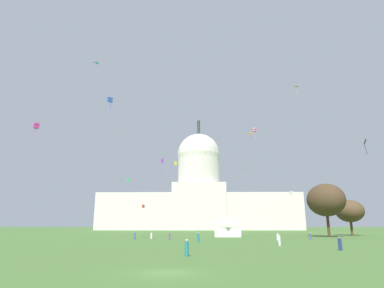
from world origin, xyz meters
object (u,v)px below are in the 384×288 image
tree_east_mid (326,200)px  person_white_mid_right (279,240)px  kite_lime_high (120,128)px  kite_turquoise_high (239,146)px  person_white_front_left (278,237)px  kite_pink_mid (255,130)px  kite_black_mid (365,143)px  kite_cyan_high (98,63)px  person_teal_mid_left (187,248)px  kite_green_mid (246,168)px  kite_violet_mid (162,162)px  kite_green_low (128,180)px  person_denim_lawn_far_left (310,237)px  person_purple_mid_center (170,237)px  kite_blue_mid (110,100)px  person_teal_back_left (198,238)px  kite_yellow_mid (176,163)px  person_denim_near_tree_west (135,236)px  event_tent (228,226)px  kite_white_low (291,193)px  kite_red_low (143,206)px  person_white_back_right (151,236)px  kite_gold_mid (114,149)px  kite_orange_high_b (298,87)px  kite_orange_high (250,134)px  capitol_building (199,197)px  person_navy_near_tent (340,244)px  tree_east_far (350,211)px

tree_east_mid → person_white_mid_right: (-20.43, -33.57, -8.43)m
kite_lime_high → kite_turquoise_high: 62.95m
person_white_front_left → kite_pink_mid: (2.82, 35.50, 32.97)m
kite_black_mid → kite_cyan_high: bearing=131.0°
person_teal_mid_left → kite_green_mid: kite_green_mid is taller
person_white_front_left → kite_green_mid: 75.49m
kite_violet_mid → kite_black_mid: 54.04m
kite_lime_high → kite_green_low: 96.19m
tree_east_mid → kite_black_mid: size_ratio=4.48×
person_denim_lawn_far_left → person_purple_mid_center: size_ratio=1.07×
kite_blue_mid → kite_pink_mid: bearing=-162.7°
person_teal_back_left → kite_yellow_mid: bearing=-144.0°
person_denim_near_tree_west → event_tent: bearing=62.1°
kite_cyan_high → kite_white_low: (55.82, 32.10, -30.10)m
person_denim_near_tree_west → kite_red_low: kite_red_low is taller
person_denim_lawn_far_left → person_white_front_left: (-6.27, 0.95, -0.09)m
kite_white_low → kite_green_low: bearing=108.4°
kite_cyan_high → kite_green_low: size_ratio=1.66×
kite_cyan_high → kite_turquoise_high: 98.42m
person_white_back_right → kite_green_low: bearing=-154.8°
kite_cyan_high → kite_yellow_mid: bearing=1.1°
person_denim_near_tree_west → kite_gold_mid: bearing=133.9°
kite_white_low → kite_turquoise_high: bearing=-2.9°
kite_blue_mid → kite_orange_high_b: bearing=172.8°
person_purple_mid_center → kite_lime_high: kite_lime_high is taller
event_tent → person_denim_near_tree_west: event_tent is taller
kite_gold_mid → kite_white_low: kite_gold_mid is taller
event_tent → kite_cyan_high: size_ratio=5.01×
tree_east_mid → kite_orange_high: (-5.18, 81.33, 40.51)m
person_denim_near_tree_west → kite_orange_high_b: (40.20, 11.55, 38.13)m
person_white_back_right → kite_turquoise_high: bearing=123.0°
kite_cyan_high → kite_violet_mid: bearing=-9.9°
kite_green_mid → kite_cyan_high: kite_cyan_high is taller
person_teal_back_left → kite_yellow_mid: size_ratio=1.33×
person_teal_mid_left → kite_red_low: size_ratio=0.46×
person_purple_mid_center → kite_white_low: 54.40m
capitol_building → kite_green_low: 115.17m
person_purple_mid_center → kite_green_mid: kite_green_mid is taller
kite_turquoise_high → kite_white_low: kite_turquoise_high is taller
person_denim_lawn_far_left → person_denim_near_tree_west: bearing=28.5°
person_teal_mid_left → person_teal_back_left: bearing=-58.3°
tree_east_mid → kite_white_low: (-2.38, 22.40, 3.87)m
kite_orange_high_b → person_denim_lawn_far_left: bearing=-133.4°
kite_turquoise_high → person_purple_mid_center: bearing=-125.3°
tree_east_mid → kite_turquoise_high: (-11.92, 77.14, 32.71)m
person_purple_mid_center → person_teal_back_left: bearing=142.4°
person_teal_back_left → kite_green_low: 27.38m
person_navy_near_tent → tree_east_far: bearing=-48.5°
kite_orange_high → person_navy_near_tent: bearing=-103.0°
kite_violet_mid → person_white_back_right: bearing=93.8°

